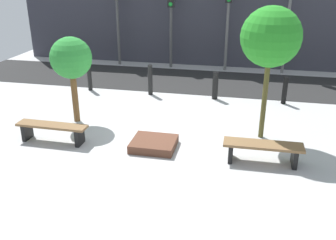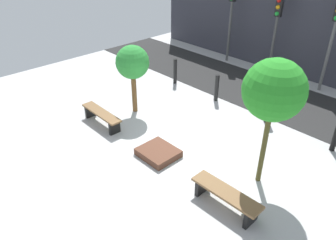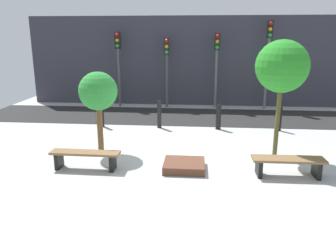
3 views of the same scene
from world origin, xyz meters
name	(u,v)px [view 1 (image 1 of 3)]	position (x,y,z in m)	size (l,w,h in m)	color
ground_plane	(162,132)	(0.00, 0.00, 0.00)	(18.00, 18.00, 0.00)	#B1B1B1
road_strip	(190,81)	(0.00, 4.84, 0.01)	(18.00, 3.22, 0.01)	#252525
building_facade	(202,14)	(0.00, 7.58, 2.16)	(16.20, 0.50, 4.33)	#33333D
bench_left	(52,129)	(-2.57, -1.14, 0.34)	(1.81, 0.41, 0.47)	black
bench_right	(263,149)	(2.57, -1.14, 0.34)	(1.76, 0.48, 0.47)	black
planter_bed	(154,144)	(0.00, -0.94, 0.10)	(1.06, 0.94, 0.20)	brown
tree_behind_left_bench	(71,59)	(-2.57, 0.25, 1.80)	(1.13, 1.13, 2.40)	brown
tree_behind_right_bench	(271,38)	(2.57, 0.25, 2.57)	(1.43, 1.43, 3.30)	#4E4822
bollard_far_left	(89,76)	(-3.32, 2.98, 0.53)	(0.15, 0.15, 1.06)	black
bollard_left	(150,80)	(-1.11, 2.98, 0.52)	(0.16, 0.16, 1.03)	black
bollard_center	(215,85)	(1.11, 2.98, 0.46)	(0.19, 0.19, 0.92)	black
bollard_right	(285,90)	(3.32, 2.98, 0.44)	(0.16, 0.16, 0.89)	black
traffic_light_west	(117,7)	(-3.51, 6.74, 2.47)	(0.28, 0.27, 3.57)	#4B4B4B
traffic_light_mid_west	(171,13)	(-1.17, 6.73, 2.29)	(0.28, 0.27, 3.29)	#484848
traffic_light_mid_east	(228,11)	(1.17, 6.74, 2.43)	(0.28, 0.27, 3.51)	#5C5C5C
traffic_light_east	(290,3)	(3.51, 6.74, 2.78)	(0.28, 0.27, 4.06)	slate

